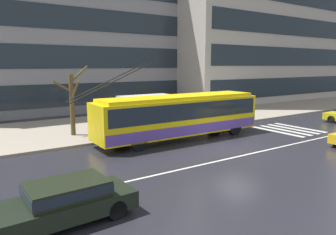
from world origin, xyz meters
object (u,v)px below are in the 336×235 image
Objects in this scene: bus_shelter at (145,103)px; street_tree_bare at (72,101)px; trolleybus at (180,115)px; pedestrian_at_shelter at (129,107)px; private_car_oncoming at (64,200)px; pedestrian_approaching_curb at (109,111)px.

bus_shelter is 0.84× the size of street_tree_bare.
pedestrian_at_shelter is at bearing 107.90° from trolleybus.
pedestrian_approaching_curb is (5.98, 10.33, 1.04)m from private_car_oncoming.
trolleybus is at bearing -37.99° from street_tree_bare.
trolleybus reaches higher than street_tree_bare.
street_tree_bare is at bearing 142.01° from trolleybus.
bus_shelter is at bearing -62.30° from pedestrian_at_shelter.
street_tree_bare reaches higher than bus_shelter.
private_car_oncoming is 14.06m from pedestrian_at_shelter.
private_car_oncoming is (-9.47, -7.01, -0.87)m from trolleybus.
bus_shelter reaches higher than pedestrian_at_shelter.
trolleybus is 4.82m from pedestrian_approaching_curb.
pedestrian_approaching_curb reaches higher than private_car_oncoming.
pedestrian_approaching_curb is at bearing -150.24° from pedestrian_at_shelter.
trolleybus is 6.50× the size of pedestrian_approaching_curb.
trolleybus is 2.91× the size of private_car_oncoming.
pedestrian_at_shelter is 2.35m from pedestrian_approaching_curb.
pedestrian_at_shelter is (8.02, 11.50, 0.99)m from private_car_oncoming.
pedestrian_approaching_curb is at bearing 177.47° from bus_shelter.
bus_shelter is at bearing 49.57° from private_car_oncoming.
pedestrian_approaching_curb reaches higher than pedestrian_at_shelter.
bus_shelter reaches higher than pedestrian_approaching_curb.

